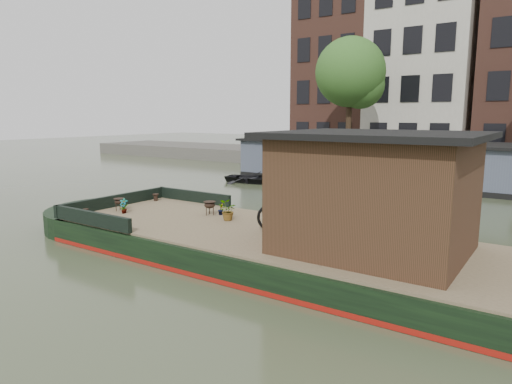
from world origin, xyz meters
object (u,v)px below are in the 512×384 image
Objects in this scene: potted_plant_a at (124,206)px; brazier_rear at (210,208)px; cabin at (375,191)px; bicycle at (298,211)px; brazier_front at (119,204)px; dinghy at (257,176)px.

potted_plant_a reaches higher than brazier_rear.
brazier_rear is at bearing 172.18° from cabin.
brazier_rear is (-4.94, 0.68, -1.03)m from cabin.
bicycle reaches higher than brazier_front.
brazier_front is at bearing -177.83° from dinghy.
dinghy is at bearing 102.65° from brazier_front.
cabin is at bearing 2.70° from brazier_front.
brazier_rear is 0.12× the size of dinghy.
potted_plant_a is at bearing -151.45° from brazier_rear.
brazier_front is 2.75m from brazier_rear.
cabin is 2.15m from bicycle.
dinghy is (-2.76, 10.75, -0.52)m from potted_plant_a.
potted_plant_a reaches higher than brazier_front.
cabin is 7.20m from potted_plant_a.
potted_plant_a is at bearing -175.96° from cabin.
dinghy is at bearing 14.06° from bicycle.
bicycle is 5.03× the size of brazier_rear.
bicycle is at bearing 9.83° from potted_plant_a.
dinghy is (-9.87, 10.25, -1.53)m from cabin.
cabin is 10.92× the size of brazier_front.
potted_plant_a is 0.13× the size of dinghy.
potted_plant_a is 1.10× the size of brazier_rear.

